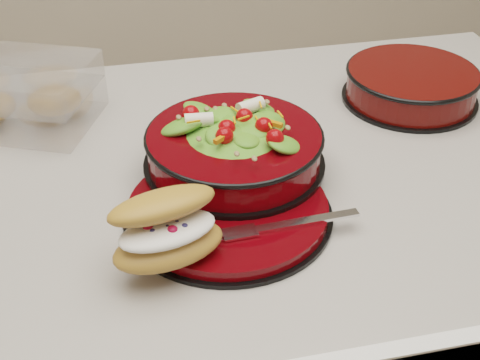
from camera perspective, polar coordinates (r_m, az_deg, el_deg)
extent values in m
cube|color=#A5A197|center=(0.95, -3.40, -0.21)|extent=(1.24, 0.74, 0.04)
cylinder|color=black|center=(0.85, -1.03, -2.97)|extent=(0.27, 0.27, 0.01)
cylinder|color=#530205|center=(0.84, -1.03, -2.44)|extent=(0.25, 0.25, 0.01)
torus|color=black|center=(0.83, -0.22, -2.54)|extent=(0.14, 0.14, 0.01)
cylinder|color=black|center=(0.91, -0.49, 1.47)|extent=(0.25, 0.25, 0.01)
cylinder|color=#530205|center=(0.90, -0.50, 2.80)|extent=(0.23, 0.23, 0.04)
torus|color=black|center=(0.89, -0.50, 3.79)|extent=(0.24, 0.24, 0.01)
ellipsoid|color=#488224|center=(0.89, -0.50, 3.76)|extent=(0.20, 0.20, 0.08)
sphere|color=#C70708|center=(0.87, 2.60, 6.61)|extent=(0.02, 0.02, 0.02)
sphere|color=#C70708|center=(0.90, 0.43, 7.69)|extent=(0.02, 0.02, 0.02)
sphere|color=#C70708|center=(0.90, -2.61, 7.37)|extent=(0.02, 0.02, 0.02)
sphere|color=#C70708|center=(0.86, -3.70, 5.93)|extent=(0.02, 0.02, 0.02)
sphere|color=#C70708|center=(0.82, -1.55, 4.74)|extent=(0.02, 0.02, 0.02)
sphere|color=#C70708|center=(0.83, 1.72, 5.10)|extent=(0.02, 0.02, 0.02)
cylinder|color=silver|center=(0.91, 0.91, 7.71)|extent=(0.04, 0.04, 0.02)
cylinder|color=silver|center=(0.88, -3.58, 6.58)|extent=(0.04, 0.04, 0.02)
cube|color=orange|center=(0.83, -1.50, 5.15)|extent=(0.03, 0.03, 0.01)
cube|color=orange|center=(0.86, 2.78, 6.33)|extent=(0.03, 0.02, 0.01)
ellipsoid|color=#C47E3B|center=(0.75, -6.10, -5.63)|extent=(0.14, 0.10, 0.04)
ellipsoid|color=white|center=(0.74, -6.21, -4.32)|extent=(0.12, 0.08, 0.02)
ellipsoid|color=#C47E3B|center=(0.74, -6.50, -2.13)|extent=(0.14, 0.09, 0.03)
sphere|color=#B50C28|center=(0.73, -7.82, -4.16)|extent=(0.01, 0.01, 0.01)
sphere|color=#B50C28|center=(0.73, -5.78, -4.36)|extent=(0.01, 0.01, 0.01)
sphere|color=#191947|center=(0.74, -6.86, -3.77)|extent=(0.01, 0.01, 0.01)
sphere|color=#191947|center=(0.74, -5.40, -3.76)|extent=(0.01, 0.01, 0.01)
sphere|color=#191947|center=(0.73, -6.20, -4.14)|extent=(0.01, 0.01, 0.01)
sphere|color=#191947|center=(0.73, -4.75, -4.04)|extent=(0.01, 0.01, 0.01)
sphere|color=#191947|center=(0.73, -7.46, -4.49)|extent=(0.01, 0.01, 0.01)
cube|color=silver|center=(0.81, 5.65, -3.52)|extent=(0.14, 0.02, 0.00)
cube|color=silver|center=(0.79, -0.02, -4.51)|extent=(0.04, 0.02, 0.00)
cube|color=white|center=(1.10, -18.11, 6.02)|extent=(0.26, 0.23, 0.05)
cube|color=white|center=(1.08, -18.57, 8.23)|extent=(0.26, 0.23, 0.04)
ellipsoid|color=#C47E3B|center=(1.09, -15.55, 6.56)|extent=(0.08, 0.07, 0.04)
cylinder|color=black|center=(1.15, 14.22, 6.79)|extent=(0.22, 0.22, 0.01)
cylinder|color=#4B0805|center=(1.13, 14.41, 7.98)|extent=(0.21, 0.21, 0.05)
torus|color=black|center=(1.13, 14.56, 8.89)|extent=(0.22, 0.22, 0.01)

